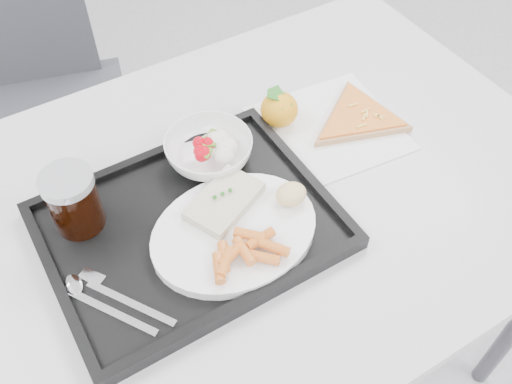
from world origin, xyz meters
name	(u,v)px	position (x,y,z in m)	size (l,w,h in m)	color
table	(237,220)	(0.00, 0.30, 0.68)	(1.20, 0.80, 0.75)	silver
chair	(31,81)	(-0.18, 1.07, 0.54)	(0.52, 0.52, 0.93)	#34353B
tray	(190,227)	(-0.10, 0.28, 0.76)	(0.45, 0.35, 0.03)	black
dinner_plate	(234,232)	(-0.05, 0.22, 0.77)	(0.27, 0.27, 0.02)	white
fish_fillet	(224,201)	(-0.04, 0.27, 0.79)	(0.15, 0.12, 0.02)	beige
bread_roll	(291,194)	(0.06, 0.22, 0.80)	(0.06, 0.06, 0.03)	tan
salad_bowl	(209,150)	(0.00, 0.39, 0.79)	(0.15, 0.15, 0.05)	white
cola_glass	(73,200)	(-0.24, 0.37, 0.82)	(0.08, 0.08, 0.11)	black
cutlery	(103,297)	(-0.26, 0.22, 0.77)	(0.13, 0.16, 0.01)	silver
napkin	(328,128)	(0.23, 0.35, 0.75)	(0.27, 0.26, 0.00)	white
tangerine	(279,109)	(0.16, 0.41, 0.79)	(0.09, 0.09, 0.07)	orange
pizza_slice	(358,117)	(0.29, 0.34, 0.76)	(0.26, 0.26, 0.02)	tan
carrot_pile	(244,252)	(-0.06, 0.17, 0.80)	(0.12, 0.09, 0.02)	#CC6623
salad_contents	(216,147)	(0.01, 0.38, 0.80)	(0.08, 0.08, 0.03)	#B80311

